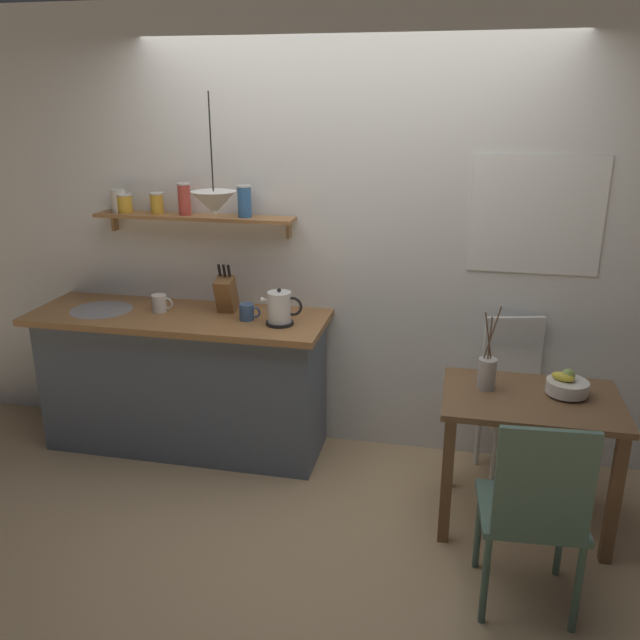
# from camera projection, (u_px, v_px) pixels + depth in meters

# --- Properties ---
(ground_plane) EXTENTS (14.00, 14.00, 0.00)m
(ground_plane) POSITION_uv_depth(u_px,v_px,m) (328.00, 489.00, 3.84)
(ground_plane) COLOR tan
(back_wall) EXTENTS (6.80, 0.11, 2.70)m
(back_wall) POSITION_uv_depth(u_px,v_px,m) (383.00, 240.00, 3.97)
(back_wall) COLOR white
(back_wall) RESTS_ON ground_plane
(kitchen_counter) EXTENTS (1.83, 0.63, 0.91)m
(kitchen_counter) POSITION_uv_depth(u_px,v_px,m) (184.00, 380.00, 4.19)
(kitchen_counter) COLOR slate
(kitchen_counter) RESTS_ON ground_plane
(wall_shelf) EXTENTS (1.25, 0.20, 0.32)m
(wall_shelf) POSITION_uv_depth(u_px,v_px,m) (181.00, 209.00, 4.01)
(wall_shelf) COLOR #9E6B3D
(dining_table) EXTENTS (0.88, 0.61, 0.73)m
(dining_table) POSITION_uv_depth(u_px,v_px,m) (529.00, 421.00, 3.37)
(dining_table) COLOR brown
(dining_table) RESTS_ON ground_plane
(dining_chair_near) EXTENTS (0.46, 0.45, 0.96)m
(dining_chair_near) POSITION_uv_depth(u_px,v_px,m) (535.00, 508.00, 2.77)
(dining_chair_near) COLOR #4C6B5B
(dining_chair_near) RESTS_ON ground_plane
(dining_chair_far) EXTENTS (0.48, 0.48, 0.96)m
(dining_chair_far) POSITION_uv_depth(u_px,v_px,m) (514.00, 393.00, 3.86)
(dining_chair_far) COLOR white
(dining_chair_far) RESTS_ON ground_plane
(fruit_bowl) EXTENTS (0.21, 0.21, 0.14)m
(fruit_bowl) POSITION_uv_depth(u_px,v_px,m) (567.00, 385.00, 3.33)
(fruit_bowl) COLOR silver
(fruit_bowl) RESTS_ON dining_table
(twig_vase) EXTENTS (0.09, 0.09, 0.45)m
(twig_vase) POSITION_uv_depth(u_px,v_px,m) (487.00, 373.00, 3.40)
(twig_vase) COLOR #B7B2A8
(twig_vase) RESTS_ON dining_table
(electric_kettle) EXTENTS (0.24, 0.16, 0.22)m
(electric_kettle) POSITION_uv_depth(u_px,v_px,m) (280.00, 309.00, 3.81)
(electric_kettle) COLOR black
(electric_kettle) RESTS_ON kitchen_counter
(knife_block) EXTENTS (0.11, 0.17, 0.31)m
(knife_block) POSITION_uv_depth(u_px,v_px,m) (226.00, 293.00, 4.02)
(knife_block) COLOR brown
(knife_block) RESTS_ON kitchen_counter
(coffee_mug_by_sink) EXTENTS (0.13, 0.09, 0.11)m
(coffee_mug_by_sink) POSITION_uv_depth(u_px,v_px,m) (160.00, 303.00, 4.06)
(coffee_mug_by_sink) COLOR white
(coffee_mug_by_sink) RESTS_ON kitchen_counter
(coffee_mug_spare) EXTENTS (0.13, 0.09, 0.10)m
(coffee_mug_spare) POSITION_uv_depth(u_px,v_px,m) (247.00, 312.00, 3.90)
(coffee_mug_spare) COLOR #3D5B89
(coffee_mug_spare) RESTS_ON kitchen_counter
(pendant_lamp) EXTENTS (0.25, 0.25, 0.65)m
(pendant_lamp) POSITION_uv_depth(u_px,v_px,m) (214.00, 203.00, 3.66)
(pendant_lamp) COLOR black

